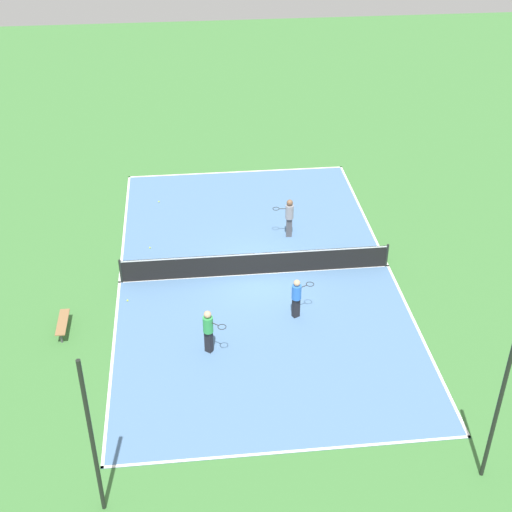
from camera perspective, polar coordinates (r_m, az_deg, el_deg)
The scene contains 13 objects.
ground_plane at distance 29.54m, azimuth 0.00°, elevation -1.47°, with size 80.00×80.00×0.00m, color #3D7538.
court_surface at distance 29.53m, azimuth 0.00°, elevation -1.45°, with size 11.30×19.28×0.02m.
tennis_net at distance 29.22m, azimuth 0.00°, elevation -0.56°, with size 11.10×0.10×1.06m.
bench at distance 27.23m, azimuth -15.21°, elevation -5.19°, with size 0.36×1.56×0.45m.
player_near_blue at distance 26.69m, azimuth 3.27°, elevation -3.19°, with size 0.99×0.69×1.66m.
player_far_green at distance 25.04m, azimuth -3.83°, elevation -5.81°, with size 0.93×0.85×1.76m.
player_baseline_gray at distance 31.56m, azimuth 2.67°, elevation 3.28°, with size 0.96×0.42×1.84m.
tennis_ball_right_alley at distance 31.50m, azimuth -8.48°, elevation 0.66°, with size 0.07×0.07×0.07m, color #CCE033.
tennis_ball_near_net at distance 28.40m, azimuth -10.24°, elevation -3.52°, with size 0.07×0.07×0.07m, color #CCE033.
tennis_ball_far_baseline at distance 30.53m, azimuth 2.22°, elevation -0.11°, with size 0.07×0.07×0.07m, color #CCE033.
tennis_ball_left_sideline at distance 35.13m, azimuth -7.77°, elevation 4.34°, with size 0.07×0.07×0.07m, color #CCE033.
fence_post_back_left at distance 20.85m, azimuth 18.81°, elevation -11.38°, with size 0.12×0.12×5.41m.
fence_post_back_right at distance 19.44m, azimuth -12.98°, elevation -14.13°, with size 0.12×0.12×5.41m.
Camera 1 is at (2.61, 24.25, 16.66)m, focal length 50.00 mm.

